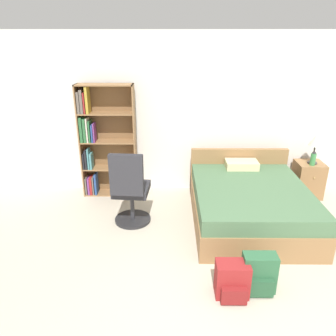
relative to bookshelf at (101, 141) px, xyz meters
name	(u,v)px	position (x,y,z in m)	size (l,w,h in m)	color
wall_back	(217,115)	(1.89, 0.24, 0.37)	(9.00, 0.06, 2.60)	white
bookshelf	(101,141)	(0.00, 0.00, 0.00)	(0.89, 0.27, 1.83)	olive
bed	(249,202)	(2.25, -0.88, -0.64)	(1.57, 1.91, 0.81)	olive
office_chair	(130,191)	(0.57, -1.01, -0.41)	(0.52, 0.60, 1.12)	#232326
nightstand	(308,179)	(3.41, -0.07, -0.63)	(0.43, 0.44, 0.59)	olive
table_lamp	(316,141)	(3.43, -0.08, 0.03)	(0.21, 0.21, 0.49)	#333333
water_bottle	(313,159)	(3.39, -0.17, -0.24)	(0.08, 0.08, 0.22)	#3F8C4C
backpack_green	(259,274)	(2.05, -2.32, -0.72)	(0.35, 0.23, 0.43)	#2D603D
backpack_red	(232,281)	(1.76, -2.39, -0.75)	(0.34, 0.29, 0.38)	maroon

